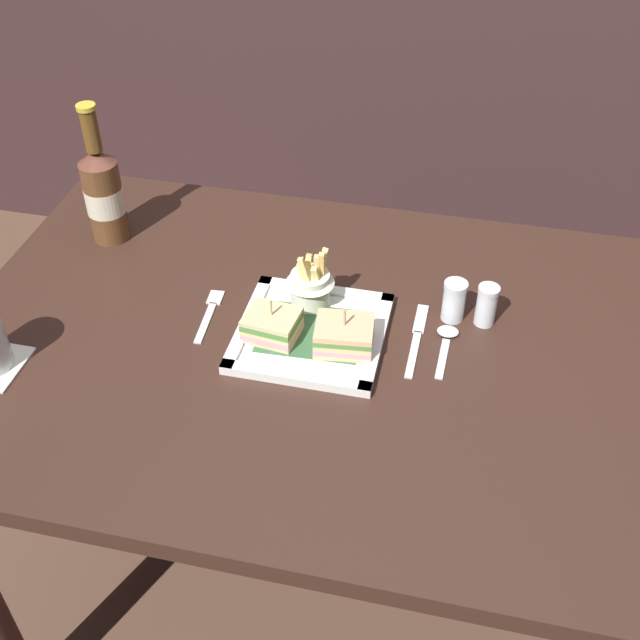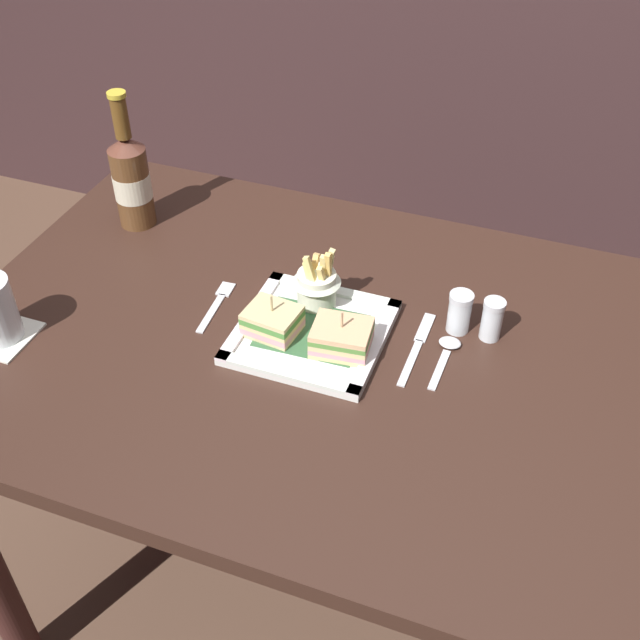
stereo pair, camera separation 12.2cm
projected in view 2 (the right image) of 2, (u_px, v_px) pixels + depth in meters
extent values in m
plane|color=brown|center=(326.00, 599.00, 1.74)|extent=(6.00, 6.00, 0.00)
cube|color=#362118|center=(328.00, 350.00, 1.26)|extent=(1.21, 0.81, 0.03)
cylinder|color=black|center=(164.00, 326.00, 1.88)|extent=(0.06, 0.06, 0.73)
cylinder|color=#3B241A|center=(630.00, 445.00, 1.60)|extent=(0.06, 0.06, 0.73)
cube|color=white|center=(312.00, 333.00, 1.25)|extent=(0.23, 0.23, 0.01)
cube|color=#35613A|center=(312.00, 330.00, 1.25)|extent=(0.17, 0.13, 0.00)
cube|color=white|center=(287.00, 373.00, 1.17)|extent=(0.23, 0.02, 0.01)
cube|color=white|center=(334.00, 291.00, 1.32)|extent=(0.23, 0.02, 0.01)
cube|color=white|center=(251.00, 314.00, 1.28)|extent=(0.02, 0.23, 0.01)
cube|color=white|center=(376.00, 345.00, 1.22)|extent=(0.02, 0.23, 0.01)
cube|color=#D9BC86|center=(273.00, 330.00, 1.25)|extent=(0.09, 0.08, 0.01)
cube|color=pink|center=(273.00, 326.00, 1.24)|extent=(0.09, 0.08, 0.01)
cube|color=#E4BA7F|center=(272.00, 321.00, 1.24)|extent=(0.09, 0.08, 0.01)
cube|color=#4E863A|center=(272.00, 317.00, 1.23)|extent=(0.09, 0.08, 0.01)
cube|color=#D5BE86|center=(272.00, 312.00, 1.22)|extent=(0.09, 0.08, 0.01)
cylinder|color=tan|center=(272.00, 314.00, 1.23)|extent=(0.00, 0.00, 0.07)
cube|color=#D3C27C|center=(341.00, 346.00, 1.22)|extent=(0.10, 0.08, 0.01)
cube|color=pink|center=(341.00, 342.00, 1.21)|extent=(0.10, 0.08, 0.01)
cube|color=#DDBE85|center=(342.00, 338.00, 1.21)|extent=(0.10, 0.08, 0.01)
cube|color=#568939|center=(342.00, 334.00, 1.20)|extent=(0.10, 0.08, 0.01)
cube|color=#DFB07F|center=(342.00, 329.00, 1.19)|extent=(0.10, 0.08, 0.01)
cylinder|color=tan|center=(342.00, 331.00, 1.20)|extent=(0.00, 0.00, 0.07)
cylinder|color=silver|center=(317.00, 288.00, 1.29)|extent=(0.06, 0.06, 0.06)
cone|color=silver|center=(317.00, 275.00, 1.27)|extent=(0.08, 0.08, 0.03)
cube|color=#EDCC76|center=(322.00, 279.00, 1.26)|extent=(0.02, 0.02, 0.05)
cube|color=#F3E075|center=(325.00, 268.00, 1.28)|extent=(0.02, 0.01, 0.05)
cube|color=#F0D67C|center=(312.00, 276.00, 1.25)|extent=(0.03, 0.01, 0.07)
cube|color=#F4C26F|center=(314.00, 271.00, 1.27)|extent=(0.01, 0.03, 0.06)
cube|color=#F4C666|center=(328.00, 270.00, 1.26)|extent=(0.01, 0.02, 0.07)
cube|color=#E9D080|center=(323.00, 272.00, 1.26)|extent=(0.01, 0.02, 0.07)
cube|color=#E6D287|center=(329.00, 265.00, 1.27)|extent=(0.02, 0.02, 0.07)
cube|color=#E9D87F|center=(310.00, 278.00, 1.26)|extent=(0.03, 0.02, 0.06)
cylinder|color=brown|center=(133.00, 187.00, 1.46)|extent=(0.07, 0.07, 0.15)
cone|color=brown|center=(125.00, 143.00, 1.40)|extent=(0.07, 0.07, 0.02)
cylinder|color=brown|center=(120.00, 117.00, 1.36)|extent=(0.03, 0.03, 0.08)
cylinder|color=gold|center=(116.00, 94.00, 1.34)|extent=(0.03, 0.03, 0.01)
cylinder|color=beige|center=(132.00, 186.00, 1.45)|extent=(0.07, 0.07, 0.05)
cube|color=white|center=(1.00, 336.00, 1.25)|extent=(0.10, 0.10, 0.00)
cube|color=silver|center=(211.00, 314.00, 1.30)|extent=(0.02, 0.10, 0.00)
cube|color=silver|center=(226.00, 289.00, 1.35)|extent=(0.03, 0.04, 0.00)
cube|color=silver|center=(410.00, 364.00, 1.21)|extent=(0.01, 0.11, 0.00)
cube|color=silver|center=(425.00, 328.00, 1.27)|extent=(0.02, 0.07, 0.00)
cube|color=silver|center=(439.00, 371.00, 1.19)|extent=(0.01, 0.09, 0.00)
ellipsoid|color=silver|center=(450.00, 343.00, 1.24)|extent=(0.03, 0.03, 0.01)
cylinder|color=silver|center=(459.00, 315.00, 1.25)|extent=(0.04, 0.04, 0.06)
cylinder|color=white|center=(458.00, 321.00, 1.26)|extent=(0.03, 0.03, 0.03)
cylinder|color=silver|center=(462.00, 297.00, 1.23)|extent=(0.04, 0.04, 0.01)
cylinder|color=silver|center=(492.00, 322.00, 1.24)|extent=(0.03, 0.03, 0.06)
cylinder|color=#3E262A|center=(490.00, 328.00, 1.24)|extent=(0.03, 0.03, 0.03)
cylinder|color=silver|center=(495.00, 304.00, 1.21)|extent=(0.03, 0.03, 0.01)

